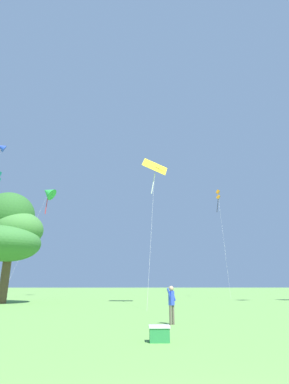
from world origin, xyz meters
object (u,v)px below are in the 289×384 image
(kite_green_small, at_px, (48,192))
(picnic_cooler, at_px, (159,334))
(kite_yellow_diamond, at_px, (154,171))
(tree_right_cluster, at_px, (10,230))
(person_far_back, at_px, (171,301))
(kite_orange_box, at_px, (218,196))
(kite_blue_delta, at_px, (1,148))

(kite_green_small, relative_size, picnic_cooler, 27.98)
(kite_yellow_diamond, bearing_deg, tree_right_cluster, 173.62)
(kite_yellow_diamond, relative_size, tree_right_cluster, 1.33)
(person_far_back, height_order, picnic_cooler, person_far_back)
(kite_green_small, bearing_deg, person_far_back, -64.14)
(kite_orange_box, relative_size, kite_green_small, 0.86)
(kite_orange_box, relative_size, kite_yellow_diamond, 1.08)
(kite_orange_box, height_order, person_far_back, kite_orange_box)
(kite_green_small, relative_size, tree_right_cluster, 1.66)
(person_far_back, relative_size, tree_right_cluster, 0.15)
(kite_orange_box, distance_m, picnic_cooler, 34.98)
(person_far_back, bearing_deg, picnic_cooler, -101.80)
(kite_orange_box, distance_m, kite_green_small, 26.13)
(kite_green_small, height_order, kite_yellow_diamond, kite_green_small)
(kite_yellow_diamond, relative_size, person_far_back, 8.88)
(picnic_cooler, bearing_deg, kite_orange_box, 70.44)
(kite_blue_delta, bearing_deg, kite_yellow_diamond, -16.03)
(kite_green_small, xyz_separation_m, tree_right_cluster, (2.25, -17.38, -9.12))
(kite_blue_delta, height_order, person_far_back, kite_blue_delta)
(tree_right_cluster, bearing_deg, kite_blue_delta, 137.51)
(kite_green_small, distance_m, person_far_back, 38.40)
(kite_orange_box, bearing_deg, kite_blue_delta, -162.37)
(tree_right_cluster, bearing_deg, kite_green_small, 97.37)
(kite_blue_delta, bearing_deg, tree_right_cluster, -42.49)
(kite_blue_delta, bearing_deg, picnic_cooler, -53.51)
(kite_yellow_diamond, bearing_deg, kite_blue_delta, 163.97)
(person_far_back, bearing_deg, tree_right_cluster, 132.26)
(kite_yellow_diamond, bearing_deg, kite_orange_box, 53.94)
(person_far_back, relative_size, picnic_cooler, 2.52)
(kite_yellow_diamond, height_order, kite_blue_delta, kite_blue_delta)
(kite_yellow_diamond, distance_m, person_far_back, 17.05)
(person_far_back, bearing_deg, kite_green_small, 115.86)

